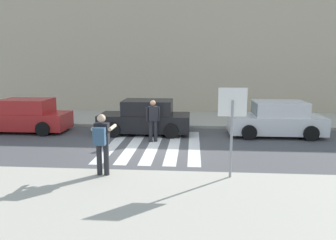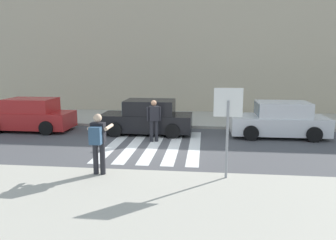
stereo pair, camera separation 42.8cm
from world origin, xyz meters
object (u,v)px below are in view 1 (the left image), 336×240
stop_sign (232,113)px  photographer_with_backpack (102,139)px  parked_car_red (25,116)px  pedestrian_crossing (153,118)px  parked_car_white (276,120)px  parked_car_black (146,118)px

stop_sign → photographer_with_backpack: size_ratio=1.42×
photographer_with_backpack → parked_car_red: size_ratio=0.42×
pedestrian_crossing → parked_car_red: (-6.23, 1.50, -0.25)m
photographer_with_backpack → parked_car_white: size_ratio=0.42×
parked_car_white → parked_car_red: bearing=180.0°
stop_sign → parked_car_white: bearing=65.7°
stop_sign → parked_car_red: (-8.91, 5.86, -1.20)m
stop_sign → parked_car_white: 6.54m
photographer_with_backpack → stop_sign: bearing=2.2°
photographer_with_backpack → parked_car_red: bearing=131.8°
photographer_with_backpack → pedestrian_crossing: photographer_with_backpack is taller
parked_car_white → photographer_with_backpack: bearing=-135.9°
parked_car_white → pedestrian_crossing: bearing=-164.2°
parked_car_red → parked_car_white: (11.56, 0.00, 0.00)m
pedestrian_crossing → parked_car_white: pedestrian_crossing is taller
parked_car_red → parked_car_black: bearing=0.0°
parked_car_red → photographer_with_backpack: bearing=-48.2°
parked_car_red → stop_sign: bearing=-33.3°
stop_sign → parked_car_red: stop_sign is taller
stop_sign → pedestrian_crossing: size_ratio=1.42×
photographer_with_backpack → parked_car_red: (-5.37, 6.00, -0.44)m
pedestrian_crossing → parked_car_red: 6.42m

